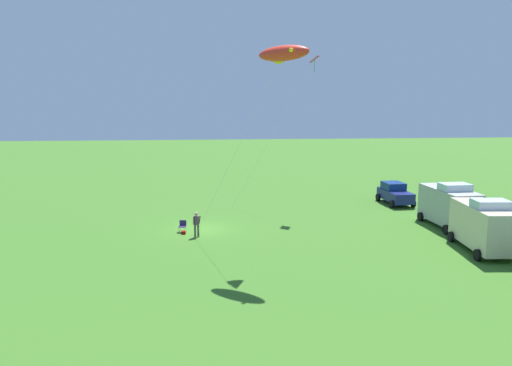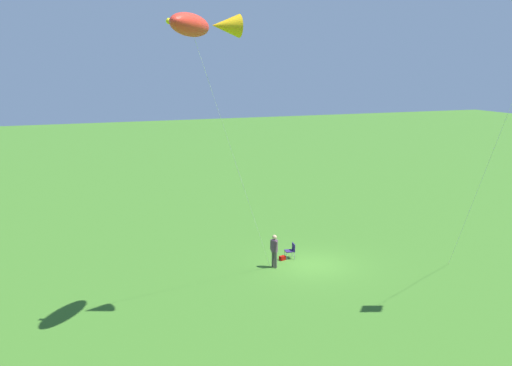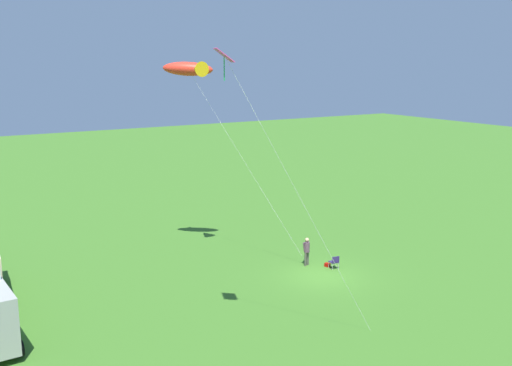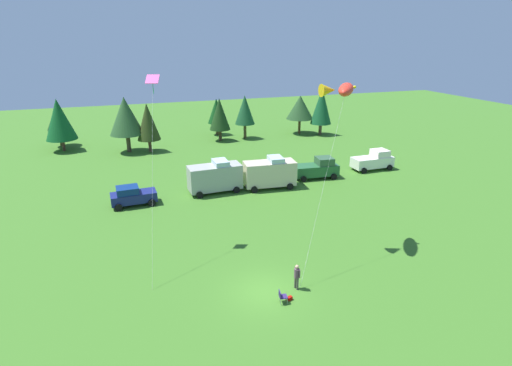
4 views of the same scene
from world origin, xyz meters
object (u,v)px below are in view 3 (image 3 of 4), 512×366
(backpack_on_grass, at_px, (327,265))
(kite_diamond_rainbow, at_px, (231,68))
(folding_chair, at_px, (334,261))
(person_kite_flyer, at_px, (307,249))
(kite_large_fish, at_px, (190,69))

(backpack_on_grass, bearing_deg, kite_diamond_rainbow, 122.02)
(folding_chair, bearing_deg, person_kite_flyer, 43.82)
(kite_large_fish, height_order, kite_diamond_rainbow, kite_diamond_rainbow)
(backpack_on_grass, bearing_deg, folding_chair, -171.00)
(folding_chair, height_order, kite_diamond_rainbow, kite_diamond_rainbow)
(person_kite_flyer, height_order, kite_large_fish, kite_large_fish)
(person_kite_flyer, relative_size, kite_large_fish, 0.14)
(kite_large_fish, relative_size, kite_diamond_rainbow, 0.96)
(person_kite_flyer, height_order, kite_diamond_rainbow, kite_diamond_rainbow)
(folding_chair, bearing_deg, kite_large_fish, 50.53)
(kite_large_fish, bearing_deg, person_kite_flyer, -135.99)
(backpack_on_grass, xyz_separation_m, kite_diamond_rainbow, (-6.32, 10.10, 11.82))
(kite_large_fish, bearing_deg, kite_diamond_rainbow, 161.57)
(folding_chair, xyz_separation_m, kite_large_fish, (6.64, 6.06, 11.25))
(kite_large_fish, bearing_deg, backpack_on_grass, -135.51)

